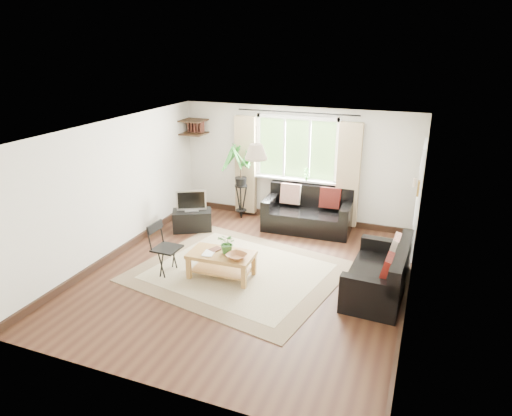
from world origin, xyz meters
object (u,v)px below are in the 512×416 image
at_px(sofa_back, 308,211).
at_px(palm_stand, 241,182).
at_px(sofa_right, 378,270).
at_px(folding_chair, 167,249).
at_px(tv_stand, 192,220).
at_px(coffee_table, 222,265).

relative_size(sofa_back, palm_stand, 1.07).
xyz_separation_m(sofa_back, sofa_right, (1.64, -2.03, -0.03)).
bearing_deg(folding_chair, palm_stand, -1.65).
height_order(tv_stand, folding_chair, folding_chair).
bearing_deg(coffee_table, sofa_right, 9.73).
bearing_deg(folding_chair, coffee_table, -76.07).
height_order(coffee_table, folding_chair, folding_chair).
bearing_deg(palm_stand, coffee_table, -73.98).
relative_size(sofa_back, tv_stand, 2.25).
bearing_deg(sofa_right, coffee_table, -77.56).
distance_m(tv_stand, folding_chair, 1.87).
distance_m(coffee_table, palm_stand, 2.73).
relative_size(sofa_right, folding_chair, 1.86).
relative_size(tv_stand, folding_chair, 0.89).
distance_m(sofa_back, tv_stand, 2.34).
xyz_separation_m(sofa_right, palm_stand, (-3.15, 2.15, 0.43)).
bearing_deg(sofa_back, palm_stand, 173.13).
relative_size(sofa_right, coffee_table, 1.54).
bearing_deg(tv_stand, palm_stand, 27.68).
xyz_separation_m(sofa_right, coffee_table, (-2.41, -0.41, -0.16)).
bearing_deg(palm_stand, tv_stand, -124.45).
bearing_deg(sofa_back, sofa_right, -53.39).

